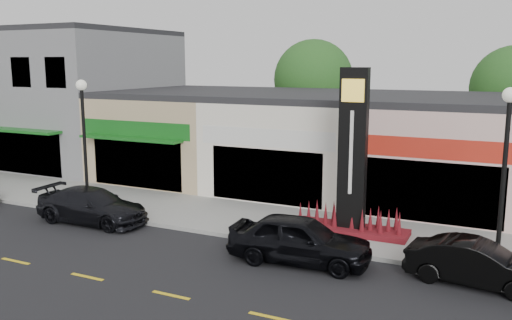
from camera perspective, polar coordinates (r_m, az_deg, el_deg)
The scene contains 14 objects.
ground at distance 17.87m, azimuth -3.40°, elevation -10.47°, with size 120.00×120.00×0.00m, color black.
sidewalk at distance 21.55m, azimuth 2.24°, elevation -6.60°, with size 52.00×4.30×0.15m, color gray.
curb at distance 19.60m, azimuth -0.40°, elevation -8.32°, with size 52.00×0.20×0.15m, color gray.
building_grey_2story at distance 36.99m, azimuth -19.58°, elevation 6.28°, with size 12.00×10.95×8.30m.
shop_beige at distance 31.18m, azimuth -6.93°, elevation 2.94°, with size 7.00×10.85×4.80m.
shop_cream at distance 28.08m, azimuth 5.23°, elevation 2.17°, with size 7.00×10.01×4.80m.
shop_pink_w at distance 26.50m, azimuth 19.56°, elevation 1.14°, with size 7.00×10.01×4.80m.
tree_rear_west at distance 36.22m, azimuth 6.04°, elevation 8.44°, with size 5.20×5.20×7.83m.
lamp_west_near at distance 23.69m, azimuth -17.66°, elevation 2.87°, with size 0.44×0.44×5.47m.
lamp_east_near at distance 17.34m, azimuth 24.73°, elevation -0.13°, with size 0.44×0.44×5.47m.
pylon_sign at distance 19.91m, azimuth 10.06°, elevation -1.63°, with size 4.20×1.30×6.00m.
car_dark_sedan at distance 22.61m, azimuth -16.86°, elevation -4.63°, with size 4.74×1.92×1.37m, color black.
car_black_sedan at distance 17.43m, azimuth 4.62°, elevation -8.32°, with size 4.56×1.83×1.55m, color black.
car_black_conv at distance 16.98m, azimuth 22.24°, elevation -10.05°, with size 3.93×1.37×1.29m, color black.
Camera 1 is at (8.15, -14.60, 6.31)m, focal length 38.00 mm.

